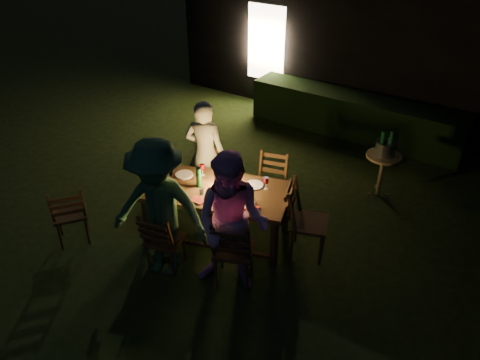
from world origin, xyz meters
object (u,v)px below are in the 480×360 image
Objects in this scene: person_house_side at (205,153)px; lantern at (221,178)px; chair_near_left at (165,249)px; bottle_table at (199,177)px; chair_spare at (72,223)px; side_table at (383,160)px; person_opp_right at (232,224)px; person_opp_left at (159,210)px; chair_end at (307,233)px; bottle_bucket_a at (382,146)px; bottle_bucket_b at (390,145)px; dining_table at (217,194)px; chair_far_right at (269,196)px; chair_near_right at (234,261)px; chair_far_left at (206,187)px; ice_bucket at (385,149)px.

person_house_side is 4.76× the size of lantern.
bottle_table is (-0.05, 0.79, 0.65)m from chair_near_left.
side_table is (3.08, 3.47, 0.34)m from chair_spare.
person_opp_left is at bearing -180.00° from person_opp_right.
person_house_side is (-1.85, 0.25, 0.51)m from chair_end.
bottle_bucket_a is at bearing 57.29° from person_opp_right.
bottle_bucket_a is (1.62, 3.12, 0.59)m from chair_near_left.
bottle_bucket_b is (0.05, 0.04, 0.24)m from side_table.
chair_spare is at bearing -131.76° from bottle_bucket_b.
lantern is 1.25× the size of bottle_table.
bottle_bucket_a is at bearing -141.34° from side_table.
bottle_table is at bearing -152.31° from lantern.
person_house_side reaches higher than side_table.
dining_table is at bearing 118.76° from person_house_side.
lantern is (-0.25, -0.84, 0.66)m from chair_far_right.
chair_near_right is 0.57× the size of person_opp_right.
bottle_table is (0.43, -0.67, 0.66)m from chair_far_left.
person_opp_right is 2.98m from bottle_bucket_a.
lantern reaches higher than bottle_bucket_b.
person_opp_left is (-0.85, -0.28, 0.02)m from person_opp_right.
chair_end reaches higher than bottle_bucket_a.
chair_near_right is 0.95× the size of chair_end.
lantern is at bearing -93.34° from chair_end.
dining_table is 0.98m from chair_near_right.
bottle_table is at bearing 103.80° from chair_far_left.
chair_far_right is at bearing 73.39° from lantern.
side_table is (1.72, 2.37, -0.30)m from bottle_table.
chair_spare is (-2.77, -1.56, -0.03)m from chair_end.
chair_spare is at bearing -161.92° from dining_table.
chair_spare is 3.02× the size of bottle_bucket_a.
chair_spare is at bearing -131.63° from ice_bucket.
ice_bucket is at bearing 49.04° from chair_near_left.
lantern is at bearing -123.03° from ice_bucket.
person_house_side reaches higher than bottle_bucket_a.
bottle_bucket_a is 1.00× the size of bottle_bucket_b.
person_house_side reaches higher than chair_far_left.
chair_near_left is at bearing -117.81° from side_table.
chair_spare is at bearing -142.80° from lantern.
chair_near_left is 0.88× the size of chair_end.
chair_near_left is 1.31× the size of side_table.
chair_near_right reaches higher than dining_table.
person_opp_left is (-0.17, -0.92, 0.21)m from dining_table.
side_table is (2.15, 1.70, 0.36)m from chair_far_left.
chair_spare is 2.10m from person_house_side.
person_opp_right is at bearing -61.24° from dining_table.
person_opp_left is at bearing 177.27° from chair_near_right.
chair_spare is (-1.88, -2.08, 0.00)m from chair_far_right.
chair_near_right is 1.79m from chair_far_left.
chair_spare is at bearing -141.15° from bottle_table.
person_opp_right is at bearing -105.21° from ice_bucket.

